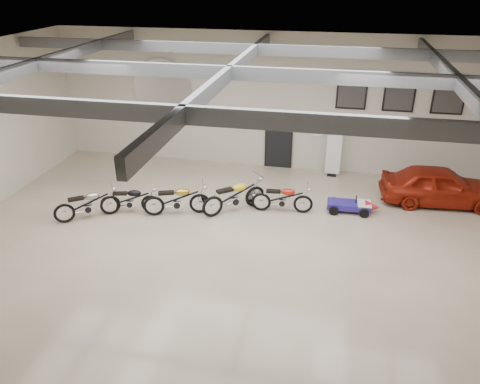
% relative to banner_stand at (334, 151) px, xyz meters
% --- Properties ---
extents(floor, '(16.00, 12.00, 0.01)m').
position_rel_banner_stand_xyz_m(floor, '(-2.57, -5.50, -0.99)').
color(floor, '#C4B296').
rests_on(floor, ground).
extents(ceiling, '(16.00, 12.00, 0.01)m').
position_rel_banner_stand_xyz_m(ceiling, '(-2.57, -5.50, 4.01)').
color(ceiling, slate).
rests_on(ceiling, back_wall).
extents(back_wall, '(16.00, 0.02, 5.00)m').
position_rel_banner_stand_xyz_m(back_wall, '(-2.57, 0.50, 1.51)').
color(back_wall, beige).
rests_on(back_wall, floor).
extents(ceiling_beams, '(15.80, 11.80, 0.32)m').
position_rel_banner_stand_xyz_m(ceiling_beams, '(-2.57, -5.50, 3.76)').
color(ceiling_beams, '#595D61').
rests_on(ceiling_beams, ceiling).
extents(door, '(0.92, 0.08, 2.10)m').
position_rel_banner_stand_xyz_m(door, '(-2.07, 0.45, 0.06)').
color(door, black).
rests_on(door, back_wall).
extents(logo_plaque, '(2.30, 0.06, 1.16)m').
position_rel_banner_stand_xyz_m(logo_plaque, '(-6.57, 0.45, 1.81)').
color(logo_plaque, silver).
rests_on(logo_plaque, back_wall).
extents(poster_left, '(1.05, 0.08, 1.35)m').
position_rel_banner_stand_xyz_m(poster_left, '(0.43, 0.46, 2.11)').
color(poster_left, black).
rests_on(poster_left, back_wall).
extents(poster_mid, '(1.05, 0.08, 1.35)m').
position_rel_banner_stand_xyz_m(poster_mid, '(2.03, 0.46, 2.11)').
color(poster_mid, black).
rests_on(poster_mid, back_wall).
extents(poster_right, '(1.05, 0.08, 1.35)m').
position_rel_banner_stand_xyz_m(poster_right, '(3.63, 0.46, 2.11)').
color(poster_right, black).
rests_on(poster_right, back_wall).
extents(oil_sign, '(0.72, 0.10, 0.72)m').
position_rel_banner_stand_xyz_m(oil_sign, '(-0.67, 0.45, 0.71)').
color(oil_sign, white).
rests_on(oil_sign, back_wall).
extents(banner_stand, '(0.54, 0.23, 1.97)m').
position_rel_banner_stand_xyz_m(banner_stand, '(0.00, 0.00, 0.00)').
color(banner_stand, white).
rests_on(banner_stand, floor).
extents(motorcycle_silver, '(1.92, 1.61, 1.01)m').
position_rel_banner_stand_xyz_m(motorcycle_silver, '(-7.20, -4.83, -0.48)').
color(motorcycle_silver, silver).
rests_on(motorcycle_silver, floor).
extents(motorcycle_black, '(1.89, 0.99, 0.94)m').
position_rel_banner_stand_xyz_m(motorcycle_black, '(-6.09, -4.22, -0.52)').
color(motorcycle_black, silver).
rests_on(motorcycle_black, floor).
extents(motorcycle_gold, '(2.11, 1.25, 1.05)m').
position_rel_banner_stand_xyz_m(motorcycle_gold, '(-4.63, -4.02, -0.46)').
color(motorcycle_gold, silver).
rests_on(motorcycle_gold, floor).
extents(motorcycle_yellow, '(2.06, 1.87, 1.11)m').
position_rel_banner_stand_xyz_m(motorcycle_yellow, '(-2.93, -3.47, -0.43)').
color(motorcycle_yellow, silver).
rests_on(motorcycle_yellow, floor).
extents(motorcycle_red, '(1.91, 0.74, 0.97)m').
position_rel_banner_stand_xyz_m(motorcycle_red, '(-1.45, -3.19, -0.50)').
color(motorcycle_red, silver).
rests_on(motorcycle_red, floor).
extents(go_kart, '(1.66, 0.78, 0.60)m').
position_rel_banner_stand_xyz_m(go_kart, '(0.75, -2.75, -0.69)').
color(go_kart, navy).
rests_on(go_kart, floor).
extents(vintage_car, '(1.73, 3.77, 1.25)m').
position_rel_banner_stand_xyz_m(vintage_car, '(3.43, -1.56, -0.36)').
color(vintage_car, maroon).
rests_on(vintage_car, floor).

